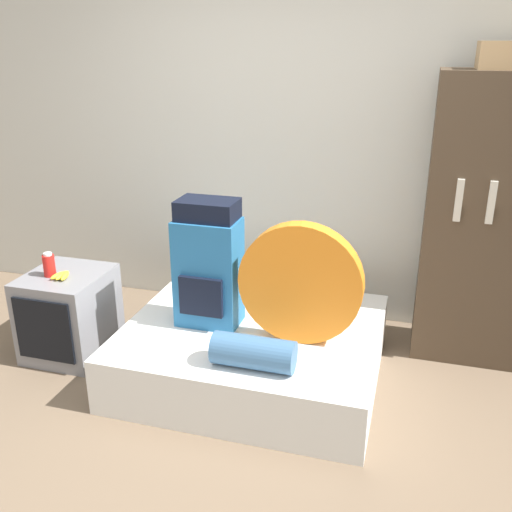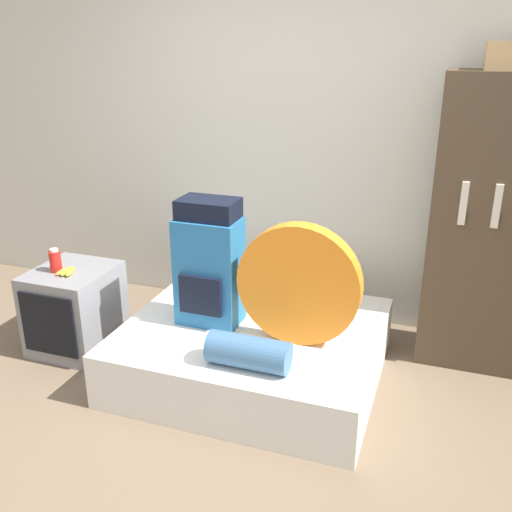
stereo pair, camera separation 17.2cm
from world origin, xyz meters
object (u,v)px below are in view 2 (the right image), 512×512
at_px(sleeping_roll, 248,352).
at_px(canister, 55,261).
at_px(backpack, 209,264).
at_px(tent_bag, 299,284).
at_px(bookshelf, 507,228).
at_px(television, 75,309).

relative_size(sleeping_roll, canister, 2.85).
xyz_separation_m(backpack, sleeping_roll, (0.40, -0.42, -0.28)).
bearing_deg(canister, sleeping_roll, -12.75).
height_order(tent_bag, bookshelf, bookshelf).
distance_m(sleeping_roll, television, 1.42).
xyz_separation_m(tent_bag, bookshelf, (1.07, 0.76, 0.21)).
height_order(backpack, television, backpack).
relative_size(backpack, tent_bag, 1.10).
xyz_separation_m(television, canister, (-0.07, -0.05, 0.35)).
bearing_deg(backpack, sleeping_roll, -46.36).
relative_size(tent_bag, sleeping_roll, 1.60).
bearing_deg(television, sleeping_roll, -15.16).
bearing_deg(bookshelf, canister, -163.41).
height_order(backpack, sleeping_roll, backpack).
bearing_deg(sleeping_roll, canister, 167.25).
bearing_deg(tent_bag, bookshelf, 35.25).
height_order(tent_bag, television, tent_bag).
distance_m(canister, bookshelf, 2.80).
height_order(canister, bookshelf, bookshelf).
bearing_deg(television, bookshelf, 16.07).
height_order(tent_bag, canister, tent_bag).
distance_m(sleeping_roll, bookshelf, 1.74).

